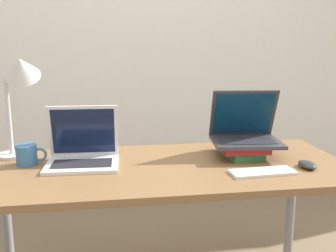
# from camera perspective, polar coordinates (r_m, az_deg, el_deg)

# --- Properties ---
(wall_back) EXTENTS (8.00, 0.05, 2.70)m
(wall_back) POSITION_cam_1_polar(r_m,az_deg,el_deg) (2.96, -4.24, 13.93)
(wall_back) COLOR silver
(wall_back) RESTS_ON ground_plane
(desk) EXTENTS (1.67, 0.72, 0.71)m
(desk) POSITION_cam_1_polar(r_m,az_deg,el_deg) (1.79, -0.55, -7.92)
(desk) COLOR brown
(desk) RESTS_ON ground_plane
(laptop_left) EXTENTS (0.33, 0.27, 0.26)m
(laptop_left) POSITION_cam_1_polar(r_m,az_deg,el_deg) (1.81, -12.26, -3.82)
(laptop_left) COLOR silver
(laptop_left) RESTS_ON desk
(book_stack) EXTENTS (0.23, 0.28, 0.07)m
(book_stack) POSITION_cam_1_polar(r_m,az_deg,el_deg) (1.93, 10.53, -3.22)
(book_stack) COLOR #33753D
(book_stack) RESTS_ON desk
(laptop_on_books) EXTENTS (0.34, 0.29, 0.25)m
(laptop_on_books) POSITION_cam_1_polar(r_m,az_deg,el_deg) (1.93, 11.13, -0.87)
(laptop_on_books) COLOR #333338
(laptop_on_books) RESTS_ON book_stack
(wireless_keyboard) EXTENTS (0.28, 0.12, 0.01)m
(wireless_keyboard) POSITION_cam_1_polar(r_m,az_deg,el_deg) (1.71, 13.55, -6.50)
(wireless_keyboard) COLOR white
(wireless_keyboard) RESTS_ON desk
(mouse) EXTENTS (0.07, 0.11, 0.03)m
(mouse) POSITION_cam_1_polar(r_m,az_deg,el_deg) (1.83, 19.55, -5.30)
(mouse) COLOR #2D2D2D
(mouse) RESTS_ON desk
(mug) EXTENTS (0.14, 0.09, 0.09)m
(mug) POSITION_cam_1_polar(r_m,az_deg,el_deg) (1.87, -19.75, -3.99)
(mug) COLOR teal
(mug) RESTS_ON desk
(desk_lamp) EXTENTS (0.23, 0.20, 0.52)m
(desk_lamp) POSITION_cam_1_polar(r_m,az_deg,el_deg) (1.93, -20.76, 6.41)
(desk_lamp) COLOR silver
(desk_lamp) RESTS_ON desk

